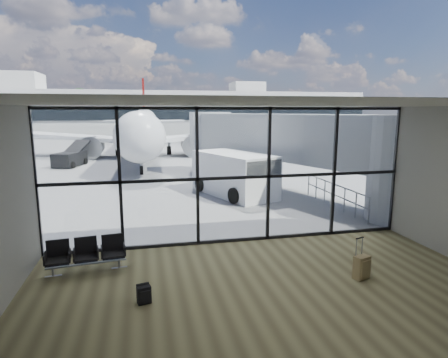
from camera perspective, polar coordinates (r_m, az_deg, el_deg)
name	(u,v)px	position (r m, az deg, el deg)	size (l,w,h in m)	color
ground	(164,144)	(51.98, -9.19, 5.35)	(220.00, 220.00, 0.00)	slate
lounge_shell	(290,196)	(7.69, 10.09, -2.60)	(12.02, 8.01, 4.51)	brown
glass_curtain_wall	(234,176)	(12.25, 1.48, 0.42)	(12.10, 0.12, 4.50)	white
jet_bridge	(291,141)	(20.41, 10.16, 5.66)	(8.00, 16.50, 4.33)	#A1A5A7
apron_railing	(334,192)	(17.81, 16.43, -1.90)	(0.06, 5.46, 1.11)	gray
far_terminal	(153,112)	(73.73, -10.76, 9.99)	(80.00, 12.20, 11.00)	beige
tree_3	(18,110)	(87.12, -28.86, 9.21)	(4.95, 4.95, 7.12)	#382619
tree_4	(50,107)	(85.66, -24.99, 9.94)	(5.61, 5.61, 8.07)	#382619
tree_5	(81,104)	(84.60, -20.99, 10.64)	(6.27, 6.27, 9.03)	#382619
seating_row	(86,253)	(11.14, -20.27, -10.51)	(2.08, 0.80, 0.93)	gray
backpack	(144,295)	(9.12, -12.08, -16.84)	(0.34, 0.33, 0.46)	black
suitcase	(362,267)	(10.66, 20.27, -12.49)	(0.46, 0.39, 1.11)	olive
airliner	(143,128)	(39.44, -12.23, 7.59)	(29.27, 33.87, 8.72)	white
service_van	(235,174)	(19.53, 1.73, 0.80)	(3.85, 5.51, 2.20)	white
belt_loader	(71,158)	(32.57, -22.34, 2.99)	(2.60, 4.44, 1.94)	black
traffic_cone_b	(211,167)	(27.68, -1.97, 1.90)	(0.46, 0.46, 0.66)	#D7590B
traffic_cone_c	(259,170)	(26.07, 5.40, 1.30)	(0.44, 0.44, 0.63)	orange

